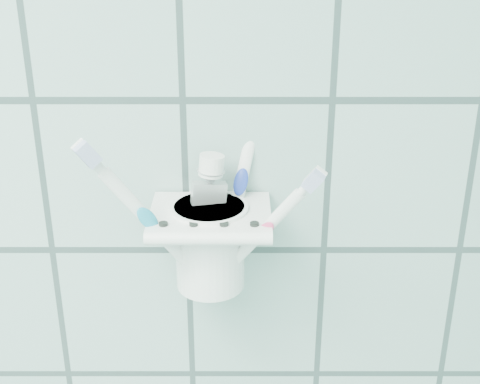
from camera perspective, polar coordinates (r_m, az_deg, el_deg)
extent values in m
cube|color=white|center=(0.72, -2.40, -1.51)|extent=(0.05, 0.02, 0.03)
cube|color=white|center=(0.68, -2.54, -2.12)|extent=(0.12, 0.09, 0.01)
cylinder|color=white|center=(0.64, -2.71, -3.96)|extent=(0.12, 0.01, 0.01)
cylinder|color=black|center=(0.65, -6.56, -2.76)|extent=(0.01, 0.01, 0.00)
cylinder|color=black|center=(0.65, -3.97, -2.77)|extent=(0.01, 0.01, 0.00)
cylinder|color=black|center=(0.64, -1.37, -2.78)|extent=(0.01, 0.01, 0.00)
cylinder|color=black|center=(0.64, 1.24, -2.78)|extent=(0.01, 0.01, 0.00)
cylinder|color=white|center=(0.70, -2.57, -4.62)|extent=(0.07, 0.07, 0.09)
cylinder|color=white|center=(0.68, -2.64, -1.41)|extent=(0.08, 0.08, 0.01)
cylinder|color=black|center=(0.68, -2.64, -1.34)|extent=(0.06, 0.06, 0.00)
cylinder|color=white|center=(0.67, -3.14, -1.38)|extent=(0.10, 0.06, 0.15)
cylinder|color=white|center=(0.63, -3.33, 6.42)|extent=(0.02, 0.02, 0.02)
cube|color=silver|center=(0.62, -3.39, 7.51)|extent=(0.03, 0.02, 0.03)
cube|color=white|center=(0.63, -3.36, 7.69)|extent=(0.02, 0.02, 0.03)
ellipsoid|color=teal|center=(0.65, -3.20, 0.01)|extent=(0.03, 0.02, 0.03)
cylinder|color=white|center=(0.67, -1.85, -1.24)|extent=(0.05, 0.08, 0.16)
cylinder|color=white|center=(0.64, -1.97, 6.49)|extent=(0.01, 0.02, 0.03)
cube|color=silver|center=(0.63, -2.00, 7.57)|extent=(0.02, 0.02, 0.03)
cube|color=white|center=(0.63, -1.98, 7.76)|extent=(0.02, 0.02, 0.03)
ellipsoid|color=#1E38A5|center=(0.66, -1.89, 0.15)|extent=(0.02, 0.02, 0.03)
cylinder|color=white|center=(0.68, -2.07, -1.95)|extent=(0.09, 0.06, 0.13)
cylinder|color=white|center=(0.64, -2.18, 4.82)|extent=(0.02, 0.02, 0.02)
cube|color=silver|center=(0.63, -2.22, 5.75)|extent=(0.02, 0.02, 0.02)
cube|color=white|center=(0.64, -2.20, 5.93)|extent=(0.02, 0.01, 0.03)
ellipsoid|color=#D83F72|center=(0.66, -2.11, -0.74)|extent=(0.03, 0.01, 0.03)
cube|color=silver|center=(0.70, -3.37, -3.14)|extent=(0.05, 0.02, 0.11)
cube|color=silver|center=(0.72, -3.28, -6.65)|extent=(0.04, 0.01, 0.01)
cone|color=silver|center=(0.67, -3.49, 1.13)|extent=(0.04, 0.04, 0.02)
cylinder|color=white|center=(0.67, -3.52, 2.21)|extent=(0.03, 0.03, 0.02)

